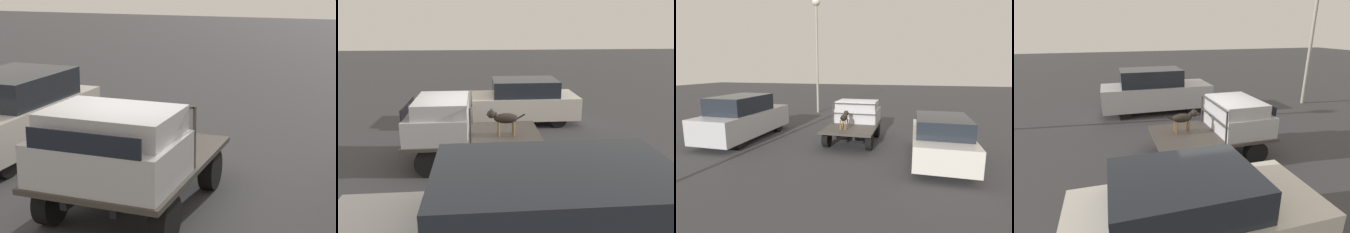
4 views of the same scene
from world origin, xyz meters
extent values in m
plane|color=#38383A|center=(0.00, 0.00, 0.00)|extent=(80.00, 80.00, 0.00)
cylinder|color=black|center=(1.07, 0.88, 0.34)|extent=(0.69, 0.24, 0.69)
cylinder|color=black|center=(1.07, -0.88, 0.34)|extent=(0.69, 0.24, 0.69)
cylinder|color=black|center=(-1.07, 0.88, 0.34)|extent=(0.69, 0.24, 0.69)
cylinder|color=black|center=(-1.07, -0.88, 0.34)|extent=(0.69, 0.24, 0.69)
cube|color=black|center=(0.00, 0.36, 0.58)|extent=(3.17, 0.10, 0.18)
cube|color=black|center=(0.00, -0.36, 0.58)|extent=(3.17, 0.10, 0.18)
cube|color=#3D3833|center=(0.00, 0.00, 0.71)|extent=(3.45, 2.08, 0.08)
cube|color=#B7B7BC|center=(0.91, 0.00, 1.05)|extent=(1.53, 1.96, 0.60)
cube|color=#B7B7BC|center=(0.80, 0.00, 1.53)|extent=(1.30, 1.81, 0.37)
cube|color=black|center=(1.66, 0.00, 1.48)|extent=(0.02, 1.61, 0.28)
cube|color=#3D3833|center=(0.08, 0.96, 1.21)|extent=(0.04, 0.04, 0.94)
cube|color=#3D3833|center=(0.08, -0.96, 1.21)|extent=(0.04, 0.04, 0.94)
cube|color=#3D3833|center=(0.08, 0.00, 1.66)|extent=(0.04, 1.92, 0.04)
cube|color=#3D3833|center=(0.08, 0.00, 1.21)|extent=(0.04, 1.92, 0.04)
cylinder|color=brown|center=(-0.63, 0.32, 0.93)|extent=(0.06, 0.06, 0.38)
cylinder|color=brown|center=(-0.63, 0.12, 0.93)|extent=(0.06, 0.06, 0.38)
cylinder|color=brown|center=(-1.01, 0.32, 0.93)|extent=(0.06, 0.06, 0.38)
cylinder|color=brown|center=(-1.01, 0.12, 0.93)|extent=(0.06, 0.06, 0.38)
ellipsoid|color=black|center=(-0.82, 0.22, 1.21)|extent=(0.62, 0.26, 0.26)
sphere|color=brown|center=(-0.65, 0.22, 1.16)|extent=(0.12, 0.12, 0.12)
cylinder|color=black|center=(-0.55, 0.22, 1.28)|extent=(0.19, 0.14, 0.18)
sphere|color=black|center=(-0.44, 0.22, 1.33)|extent=(0.22, 0.22, 0.22)
cone|color=brown|center=(-0.35, 0.22, 1.31)|extent=(0.12, 0.12, 0.12)
cone|color=black|center=(-0.45, 0.28, 1.42)|extent=(0.06, 0.08, 0.10)
cone|color=black|center=(-0.45, 0.16, 1.42)|extent=(0.06, 0.08, 0.10)
cylinder|color=black|center=(-1.18, 0.22, 1.23)|extent=(0.26, 0.04, 0.18)
cylinder|color=black|center=(-0.31, -2.67, 0.30)|extent=(0.60, 0.20, 0.60)
cylinder|color=black|center=(-2.91, -2.67, 0.30)|extent=(0.60, 0.20, 0.60)
cylinder|color=black|center=(-2.91, -4.24, 0.30)|extent=(0.60, 0.20, 0.60)
cube|color=beige|center=(-1.61, -3.45, 0.65)|extent=(4.20, 1.86, 0.78)
cube|color=#1E232B|center=(-1.82, -3.45, 1.32)|extent=(2.31, 1.67, 0.57)
camera|label=1|loc=(7.54, 3.34, 3.51)|focal=60.00mm
camera|label=2|loc=(-0.13, 8.20, 3.50)|focal=35.00mm
camera|label=3|loc=(-10.95, -2.47, 3.20)|focal=28.00mm
camera|label=4|loc=(-2.82, -6.87, 3.73)|focal=28.00mm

